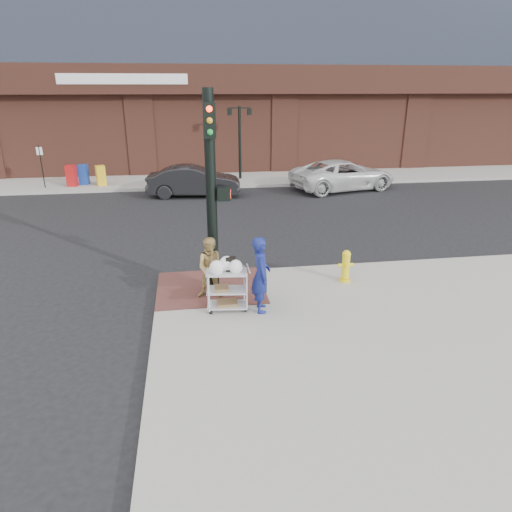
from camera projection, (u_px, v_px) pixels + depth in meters
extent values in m
plane|color=black|center=(237.00, 306.00, 11.43)|extent=(220.00, 220.00, 0.00)
cube|color=gray|center=(331.00, 144.00, 42.81)|extent=(65.00, 36.00, 0.15)
cube|color=brown|center=(211.00, 287.00, 12.13)|extent=(2.80, 2.40, 0.01)
cylinder|color=black|center=(240.00, 143.00, 25.78)|extent=(0.16, 0.16, 4.00)
cube|color=black|center=(239.00, 108.00, 25.12)|extent=(1.20, 0.06, 0.06)
cube|color=black|center=(230.00, 112.00, 25.11)|extent=(0.22, 0.22, 0.35)
cube|color=black|center=(249.00, 112.00, 25.27)|extent=(0.22, 0.22, 0.35)
cylinder|color=black|center=(42.00, 167.00, 23.69)|extent=(0.05, 0.05, 2.20)
cylinder|color=black|center=(211.00, 196.00, 11.18)|extent=(0.26, 0.26, 5.00)
cube|color=black|center=(223.00, 193.00, 11.20)|extent=(0.32, 0.28, 0.34)
cube|color=#FF260C|center=(230.00, 193.00, 11.22)|extent=(0.02, 0.18, 0.22)
cube|color=black|center=(209.00, 120.00, 10.29)|extent=(0.28, 0.18, 0.80)
imported|color=navy|center=(261.00, 274.00, 10.59)|extent=(0.47, 0.69, 1.83)
imported|color=#A78B4E|center=(212.00, 268.00, 11.31)|extent=(0.82, 0.67, 1.57)
imported|color=black|center=(194.00, 181.00, 22.61)|extent=(4.71, 2.06, 1.50)
imported|color=silver|center=(343.00, 175.00, 24.04)|extent=(6.06, 3.86, 1.56)
cube|color=#B0AFB5|center=(227.00, 272.00, 10.61)|extent=(1.00, 0.63, 0.03)
cube|color=#B0AFB5|center=(227.00, 290.00, 10.77)|extent=(1.00, 0.63, 0.03)
cube|color=#B0AFB5|center=(227.00, 305.00, 10.90)|extent=(1.00, 0.63, 0.03)
cube|color=black|center=(231.00, 265.00, 10.61)|extent=(0.23, 0.15, 0.34)
cube|color=brown|center=(222.00, 288.00, 10.73)|extent=(0.31, 0.36, 0.08)
cube|color=brown|center=(227.00, 303.00, 10.88)|extent=(0.48, 0.38, 0.07)
cylinder|color=yellow|center=(345.00, 280.00, 12.50)|extent=(0.30, 0.30, 0.08)
cylinder|color=yellow|center=(346.00, 267.00, 12.37)|extent=(0.21, 0.21, 0.66)
sphere|color=yellow|center=(347.00, 254.00, 12.24)|extent=(0.23, 0.23, 0.23)
cylinder|color=yellow|center=(346.00, 265.00, 12.35)|extent=(0.42, 0.10, 0.10)
cube|color=#AB1313|center=(72.00, 176.00, 24.22)|extent=(0.55, 0.51, 1.12)
cube|color=gold|center=(101.00, 176.00, 24.43)|extent=(0.57, 0.55, 1.07)
cube|color=navy|center=(84.00, 175.00, 24.66)|extent=(0.51, 0.47, 1.08)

